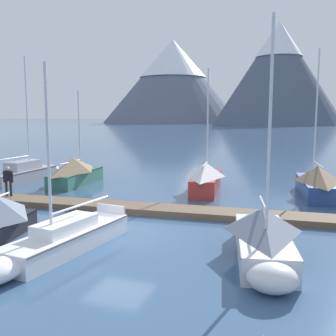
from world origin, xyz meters
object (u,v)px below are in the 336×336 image
(sailboat_end_of_dock, at_px, (316,181))
(person_on_dock, at_px, (8,179))
(sailboat_second_berth, at_px, (77,171))
(sailboat_far_berth, at_px, (206,177))
(sailboat_nearest_berth, at_px, (26,172))
(sailboat_outer_slip, at_px, (263,236))
(sailboat_mid_dock_starboard, at_px, (58,241))

(sailboat_end_of_dock, bearing_deg, person_on_dock, -155.76)
(sailboat_second_berth, bearing_deg, sailboat_far_berth, 3.66)
(sailboat_nearest_berth, relative_size, sailboat_far_berth, 1.17)
(sailboat_second_berth, relative_size, sailboat_far_berth, 0.85)
(sailboat_end_of_dock, bearing_deg, sailboat_far_berth, -173.78)
(sailboat_outer_slip, bearing_deg, sailboat_second_berth, 143.33)
(sailboat_mid_dock_starboard, relative_size, person_on_dock, 4.16)
(sailboat_far_berth, xyz_separation_m, sailboat_outer_slip, (4.77, -11.04, -0.13))
(sailboat_second_berth, distance_m, sailboat_outer_slip, 17.50)
(sailboat_far_berth, bearing_deg, sailboat_second_berth, -176.34)
(sailboat_far_berth, bearing_deg, person_on_dock, -145.81)
(sailboat_nearest_berth, distance_m, sailboat_mid_dock_starboard, 17.23)
(sailboat_nearest_berth, xyz_separation_m, sailboat_second_berth, (4.50, -0.20, 0.33))
(sailboat_nearest_berth, height_order, sailboat_outer_slip, sailboat_nearest_berth)
(sailboat_second_berth, xyz_separation_m, sailboat_far_berth, (9.27, 0.59, 0.01))
(sailboat_nearest_berth, relative_size, sailboat_outer_slip, 1.15)
(sailboat_nearest_berth, xyz_separation_m, sailboat_outer_slip, (18.54, -10.65, 0.21))
(sailboat_second_berth, relative_size, sailboat_outer_slip, 0.83)
(sailboat_nearest_berth, relative_size, sailboat_end_of_dock, 1.03)
(sailboat_mid_dock_starboard, xyz_separation_m, sailboat_end_of_dock, (8.68, 13.77, 0.43))
(sailboat_second_berth, bearing_deg, person_on_dock, -95.39)
(sailboat_outer_slip, distance_m, person_on_dock, 15.25)
(sailboat_mid_dock_starboard, height_order, sailboat_far_berth, sailboat_far_berth)
(person_on_dock, bearing_deg, sailboat_nearest_berth, 121.97)
(sailboat_mid_dock_starboard, distance_m, sailboat_far_berth, 13.22)
(sailboat_mid_dock_starboard, relative_size, sailboat_end_of_dock, 0.79)
(sailboat_far_berth, relative_size, sailboat_outer_slip, 0.98)
(person_on_dock, bearing_deg, sailboat_mid_dock_starboard, -39.33)
(sailboat_mid_dock_starboard, height_order, person_on_dock, sailboat_mid_dock_starboard)
(person_on_dock, bearing_deg, sailboat_outer_slip, -16.61)
(sailboat_mid_dock_starboard, distance_m, sailboat_end_of_dock, 16.28)
(sailboat_far_berth, distance_m, sailboat_end_of_dock, 6.64)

